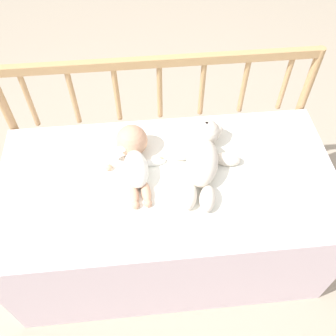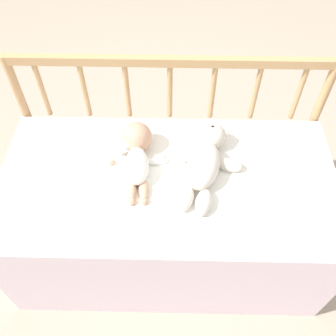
% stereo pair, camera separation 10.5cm
% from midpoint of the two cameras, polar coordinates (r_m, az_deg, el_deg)
% --- Properties ---
extents(ground_plane, '(12.00, 12.00, 0.00)m').
position_cam_midpoint_polar(ground_plane, '(1.91, 1.60, -11.75)').
color(ground_plane, tan).
extents(crib_mattress, '(1.32, 0.66, 0.55)m').
position_cam_midpoint_polar(crib_mattress, '(1.67, 1.81, -7.50)').
color(crib_mattress, silver).
rests_on(crib_mattress, ground_plane).
extents(crib_rail, '(1.32, 0.04, 0.86)m').
position_cam_midpoint_polar(crib_rail, '(1.64, 2.13, 9.38)').
color(crib_rail, tan).
rests_on(crib_rail, ground_plane).
extents(blanket, '(0.71, 0.49, 0.01)m').
position_cam_midpoint_polar(blanket, '(1.46, 3.05, -0.89)').
color(blanket, white).
rests_on(blanket, crib_mattress).
extents(teddy_bear, '(0.30, 0.42, 0.12)m').
position_cam_midpoint_polar(teddy_bear, '(1.45, 7.73, 1.10)').
color(teddy_bear, silver).
rests_on(teddy_bear, crib_mattress).
extents(baby, '(0.25, 0.35, 0.13)m').
position_cam_midpoint_polar(baby, '(1.46, -2.74, 2.30)').
color(baby, white).
rests_on(baby, crib_mattress).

